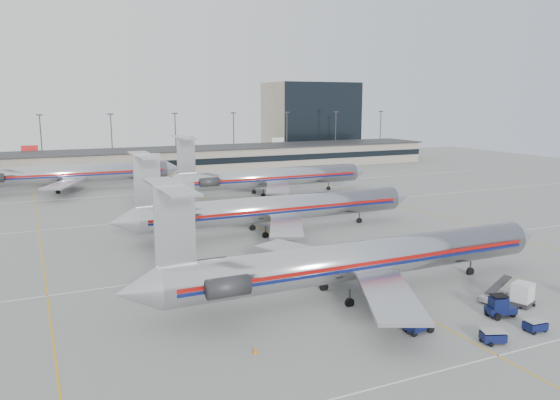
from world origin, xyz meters
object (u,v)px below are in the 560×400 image
jet_foreground (355,260)px  belt_loader (494,295)px  tug_center (500,307)px  uld_container (522,294)px  jet_second_row (272,208)px

jet_foreground → belt_loader: size_ratio=11.54×
tug_center → uld_container: 4.17m
jet_second_row → uld_container: bearing=-75.3°
jet_second_row → uld_container: size_ratio=18.49×
jet_second_row → belt_loader: 34.90m
jet_foreground → uld_container: jet_foreground is taller
jet_second_row → uld_container: 37.18m
tug_center → belt_loader: belt_loader is taller
jet_foreground → tug_center: (8.60, -10.11, -2.62)m
jet_second_row → belt_loader: bearing=-76.6°
jet_second_row → jet_foreground: bearing=-96.8°
jet_second_row → tug_center: bearing=-81.7°
uld_container → belt_loader: size_ratio=0.62×
jet_foreground → jet_second_row: jet_foreground is taller
jet_second_row → belt_loader: (8.07, -33.82, -2.99)m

